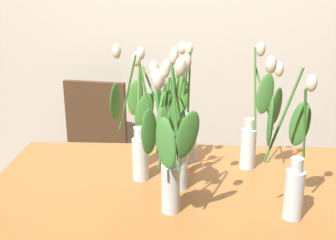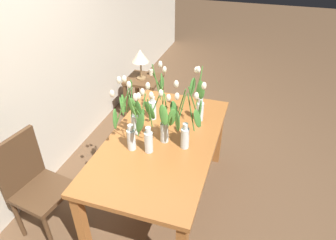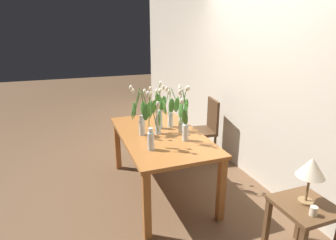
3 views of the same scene
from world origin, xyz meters
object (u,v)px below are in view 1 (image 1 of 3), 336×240
at_px(tulip_vase_0, 144,124).
at_px(tulip_vase_5, 139,137).
at_px(tulip_vase_1, 170,154).
at_px(dining_chair, 92,148).
at_px(dining_table, 183,204).
at_px(tulip_vase_6, 173,142).
at_px(tulip_vase_4, 185,118).
at_px(tulip_vase_2, 255,130).
at_px(tulip_vase_3, 292,167).

bearing_deg(tulip_vase_0, tulip_vase_5, -93.09).
relative_size(tulip_vase_1, dining_chair, 0.63).
relative_size(tulip_vase_0, tulip_vase_1, 0.90).
bearing_deg(dining_table, tulip_vase_0, 133.38).
distance_m(tulip_vase_6, dining_chair, 1.16).
bearing_deg(tulip_vase_6, tulip_vase_1, -91.27).
bearing_deg(tulip_vase_4, tulip_vase_1, -95.22).
bearing_deg(dining_chair, tulip_vase_6, -59.27).
relative_size(tulip_vase_2, dining_chair, 0.62).
distance_m(tulip_vase_4, dining_chair, 0.96).
bearing_deg(tulip_vase_3, dining_chair, 130.74).
xyz_separation_m(tulip_vase_5, tulip_vase_6, (0.14, -0.08, 0.01)).
bearing_deg(tulip_vase_0, dining_table, -46.62).
bearing_deg(tulip_vase_6, tulip_vase_4, 82.23).
bearing_deg(tulip_vase_3, dining_table, 149.40).
distance_m(tulip_vase_2, tulip_vase_4, 0.32).
relative_size(tulip_vase_2, tulip_vase_4, 1.07).
distance_m(tulip_vase_0, tulip_vase_1, 0.43).
xyz_separation_m(tulip_vase_3, dining_chair, (-0.97, 1.12, -0.41)).
xyz_separation_m(tulip_vase_5, dining_chair, (-0.41, 0.85, -0.40)).
bearing_deg(tulip_vase_2, tulip_vase_6, -151.41).
relative_size(tulip_vase_2, tulip_vase_6, 1.06).
bearing_deg(tulip_vase_0, tulip_vase_6, -57.29).
bearing_deg(tulip_vase_2, tulip_vase_5, -167.44).
bearing_deg(tulip_vase_3, tulip_vase_2, 100.62).
height_order(tulip_vase_2, tulip_vase_3, tulip_vase_3).
distance_m(dining_table, tulip_vase_0, 0.39).
bearing_deg(tulip_vase_6, tulip_vase_0, 122.71).
xyz_separation_m(tulip_vase_2, tulip_vase_4, (-0.31, 0.10, 0.02)).
height_order(dining_table, tulip_vase_6, tulip_vase_6).
bearing_deg(tulip_vase_0, tulip_vase_1, -71.78).
relative_size(tulip_vase_0, dining_chair, 0.57).
xyz_separation_m(dining_table, dining_chair, (-0.59, 0.90, -0.12)).
bearing_deg(tulip_vase_3, tulip_vase_1, 179.11).
relative_size(dining_table, tulip_vase_1, 2.71).
relative_size(dining_table, tulip_vase_5, 2.84).
relative_size(tulip_vase_6, dining_chair, 0.58).
distance_m(tulip_vase_2, tulip_vase_5, 0.50).
bearing_deg(tulip_vase_2, dining_chair, 140.49).
height_order(tulip_vase_5, tulip_vase_6, tulip_vase_5).
relative_size(tulip_vase_4, tulip_vase_5, 0.96).
distance_m(tulip_vase_4, tulip_vase_6, 0.30).
bearing_deg(tulip_vase_1, dining_table, 78.28).
bearing_deg(dining_table, tulip_vase_2, 28.09).
bearing_deg(tulip_vase_6, dining_table, 32.17).
xyz_separation_m(tulip_vase_0, tulip_vase_4, (0.18, 0.08, 0.00)).
xyz_separation_m(tulip_vase_2, tulip_vase_3, (0.07, -0.39, 0.00)).
bearing_deg(tulip_vase_4, tulip_vase_0, -156.13).
bearing_deg(tulip_vase_2, tulip_vase_1, -132.68).
distance_m(tulip_vase_0, tulip_vase_3, 0.69).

